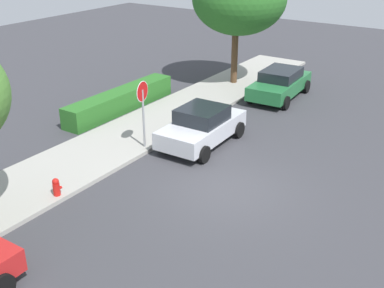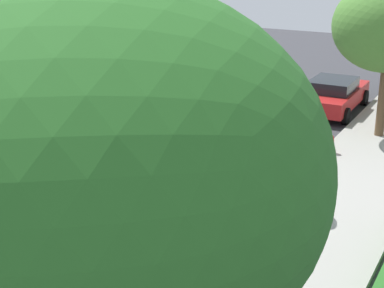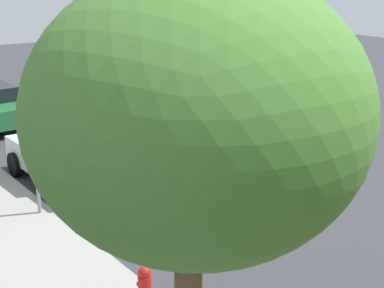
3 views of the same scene
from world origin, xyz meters
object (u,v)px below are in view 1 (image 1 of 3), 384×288
fire_hydrant (57,189)px  parked_car_green (280,83)px  stop_sign (143,104)px  parked_car_silver (202,126)px

fire_hydrant → parked_car_green: bearing=-7.1°
stop_sign → parked_car_silver: size_ratio=0.67×
stop_sign → parked_car_green: size_ratio=0.62×
parked_car_green → parked_car_silver: bearing=178.8°
stop_sign → parked_car_green: bearing=-10.9°
parked_car_silver → parked_car_green: bearing=-1.2°
stop_sign → parked_car_green: stop_sign is taller
stop_sign → fire_hydrant: stop_sign is taller
parked_car_green → stop_sign: bearing=169.1°
parked_car_silver → fire_hydrant: (-5.96, 1.45, -0.39)m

